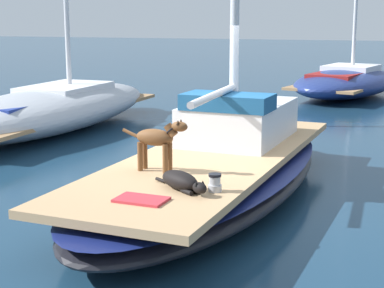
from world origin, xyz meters
TOP-DOWN VIEW (x-y plane):
  - ground_plane at (0.00, 0.00)m, footprint 120.00×120.00m
  - sailboat_main at (0.00, 0.00)m, footprint 3.12×7.42m
  - cabin_house at (0.10, 1.11)m, footprint 1.58×2.33m
  - dog_black at (0.18, -1.94)m, footprint 0.83×0.61m
  - dog_brown at (-0.40, -1.19)m, footprint 0.94×0.27m
  - deck_winch at (0.56, -1.88)m, footprint 0.16×0.16m
  - deck_towel at (-0.11, -2.48)m, footprint 0.58×0.40m
  - moored_boat_port_side at (-5.09, 4.15)m, footprint 3.05×7.80m
  - moored_boat_far_astern at (0.99, 12.54)m, footprint 4.19×6.44m

SIDE VIEW (x-z plane):
  - ground_plane at x=0.00m, z-range 0.00..0.00m
  - sailboat_main at x=0.00m, z-range 0.01..0.67m
  - moored_boat_far_astern at x=0.99m, z-range -3.69..4.72m
  - moored_boat_port_side at x=-5.09m, z-range -3.06..4.12m
  - deck_towel at x=-0.11m, z-range 0.66..0.69m
  - deck_winch at x=0.56m, z-range 0.65..0.86m
  - dog_black at x=0.18m, z-range 0.66..0.88m
  - cabin_house at x=0.10m, z-range 0.59..1.43m
  - dog_brown at x=-0.40m, z-range 0.73..1.43m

